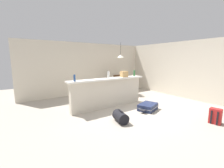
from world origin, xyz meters
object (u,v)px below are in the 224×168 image
object	(u,v)px
dining_chair_far_side	(116,83)
bottle_blue	(75,78)
bottle_green	(134,73)
grocery_bag	(124,74)
dining_table	(121,81)
pendant_lamp	(121,56)
dining_chair_near_partition	(126,86)
duffel_bag_black	(120,117)
suitcase_flat_navy	(148,107)
backpack_red	(215,116)
bottle_white	(109,75)

from	to	relation	value
dining_chair_far_side	bottle_blue	bearing A→B (deg)	-146.36
bottle_green	dining_chair_far_side	xyz separation A→B (m)	(0.46, 1.90, -0.66)
grocery_bag	dining_chair_far_side	xyz separation A→B (m)	(0.97, 1.88, -0.65)
bottle_green	dining_table	world-z (taller)	bottle_green
dining_chair_far_side	pendant_lamp	distance (m)	1.43
bottle_blue	bottle_green	bearing A→B (deg)	1.08
dining_chair_near_partition	duffel_bag_black	distance (m)	2.97
pendant_lamp	suitcase_flat_navy	xyz separation A→B (m)	(-0.65, -2.41, -1.75)
dining_chair_far_side	backpack_red	xyz separation A→B (m)	(-0.05, -4.69, -0.31)
dining_table	duffel_bag_black	bearing A→B (deg)	-128.17
bottle_white	dining_table	size ratio (longest dim) A/B	0.23
pendant_lamp	backpack_red	xyz separation A→B (m)	(0.02, -4.20, -1.66)
bottle_green	pendant_lamp	xyz separation A→B (m)	(0.39, 1.42, 0.69)
grocery_bag	backpack_red	size ratio (longest dim) A/B	0.62
dining_table	duffel_bag_black	size ratio (longest dim) A/B	2.07
dining_chair_near_partition	duffel_bag_black	world-z (taller)	dining_chair_near_partition
dining_chair_near_partition	dining_chair_far_side	world-z (taller)	same
bottle_blue	pendant_lamp	bearing A→B (deg)	27.12
duffel_bag_black	suitcase_flat_navy	bearing A→B (deg)	11.29
grocery_bag	bottle_green	bearing A→B (deg)	-1.91
bottle_green	dining_table	bearing A→B (deg)	72.26
pendant_lamp	backpack_red	world-z (taller)	pendant_lamp
bottle_white	pendant_lamp	size ratio (longest dim) A/B	0.33
duffel_bag_black	backpack_red	size ratio (longest dim) A/B	1.27
bottle_green	dining_chair_near_partition	xyz separation A→B (m)	(0.33, 0.90, -0.66)
dining_chair_far_side	suitcase_flat_navy	bearing A→B (deg)	-103.96
bottle_blue	dining_chair_near_partition	world-z (taller)	bottle_blue
bottle_blue	dining_table	size ratio (longest dim) A/B	0.19
suitcase_flat_navy	backpack_red	world-z (taller)	backpack_red
bottle_blue	duffel_bag_black	distance (m)	1.79
dining_table	dining_chair_far_side	bearing A→B (deg)	87.69
dining_chair_far_side	backpack_red	bearing A→B (deg)	-90.66
backpack_red	bottle_blue	bearing A→B (deg)	136.36
backpack_red	suitcase_flat_navy	bearing A→B (deg)	110.45
duffel_bag_black	bottle_green	bearing A→B (deg)	37.73
dining_table	grocery_bag	bearing A→B (deg)	-124.67
bottle_white	duffel_bag_black	size ratio (longest dim) A/B	0.47
dining_chair_near_partition	backpack_red	bearing A→B (deg)	-88.75
bottle_blue	suitcase_flat_navy	xyz separation A→B (m)	(2.21, -0.95, -1.05)
bottle_blue	pendant_lamp	xyz separation A→B (m)	(2.85, 1.46, 0.70)
pendant_lamp	dining_table	bearing A→B (deg)	-29.08
dining_chair_near_partition	pendant_lamp	bearing A→B (deg)	83.10
bottle_blue	dining_chair_near_partition	xyz separation A→B (m)	(2.79, 0.95, -0.64)
suitcase_flat_navy	backpack_red	bearing A→B (deg)	-69.55
dining_chair_near_partition	suitcase_flat_navy	world-z (taller)	dining_chair_near_partition
bottle_white	suitcase_flat_navy	distance (m)	1.75
bottle_white	dining_chair_far_side	world-z (taller)	bottle_white
bottle_white	bottle_green	bearing A→B (deg)	-0.78
bottle_blue	duffel_bag_black	world-z (taller)	bottle_blue
bottle_blue	dining_chair_near_partition	distance (m)	3.02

